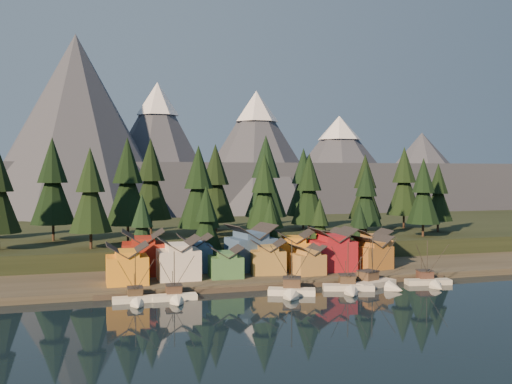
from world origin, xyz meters
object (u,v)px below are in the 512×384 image
object	(u,v)px
house_front_1	(178,257)
boat_1	(175,291)
house_back_0	(143,251)
boat_5	(379,277)
house_back_1	(194,252)
boat_3	(292,284)
boat_0	(136,293)
boat_6	(430,276)
boat_4	(349,282)
house_front_0	(127,262)

from	to	relation	value
house_front_1	boat_1	bearing A→B (deg)	-100.68
house_back_0	boat_5	bearing A→B (deg)	-20.93
house_back_0	house_back_1	distance (m)	12.25
house_back_0	house_back_1	size ratio (longest dim) A/B	1.18
boat_1	house_back_0	xyz separation A→B (m)	(-4.05, 22.84, 4.92)
boat_3	house_back_1	distance (m)	30.09
boat_0	boat_5	world-z (taller)	boat_5
boat_3	boat_0	bearing A→B (deg)	-162.58
boat_5	house_back_1	size ratio (longest dim) A/B	1.44
boat_0	boat_1	xyz separation A→B (m)	(7.55, -0.29, 0.16)
boat_6	house_back_1	bearing A→B (deg)	164.15
boat_1	boat_3	bearing A→B (deg)	-3.67
boat_1	boat_4	xyz separation A→B (m)	(36.82, -1.52, 0.02)
house_back_0	boat_4	bearing A→B (deg)	-26.76
boat_5	boat_6	distance (m)	12.32
boat_6	house_back_0	distance (m)	65.75
boat_0	boat_4	bearing A→B (deg)	-1.84
boat_5	house_front_0	xyz separation A→B (m)	(-53.15, 12.75, 3.64)
boat_3	house_front_1	world-z (taller)	boat_3
boat_6	house_front_1	xyz separation A→B (m)	(-54.11, 15.95, 4.47)
house_front_0	house_back_1	size ratio (longest dim) A/B	0.99
boat_3	boat_6	size ratio (longest dim) A/B	1.10
boat_4	house_front_0	bearing A→B (deg)	-179.83
house_back_1	boat_3	bearing A→B (deg)	-55.79
house_front_1	house_back_0	xyz separation A→B (m)	(-6.99, 7.82, 0.50)
house_front_1	boat_0	bearing A→B (deg)	-125.07
boat_4	boat_5	xyz separation A→B (m)	(7.96, 1.63, 0.33)
house_front_0	house_back_0	xyz separation A→B (m)	(4.32, 9.97, 0.92)
boat_1	boat_6	xyz separation A→B (m)	(57.05, -0.93, -0.05)
boat_4	house_back_0	distance (m)	47.83
boat_1	boat_5	xyz separation A→B (m)	(44.78, 0.11, 0.36)
house_back_1	boat_1	bearing A→B (deg)	-105.96
boat_3	boat_4	distance (m)	13.32
house_front_0	house_front_1	distance (m)	11.52
boat_5	boat_1	bearing A→B (deg)	159.58
boat_6	house_front_1	bearing A→B (deg)	174.21
boat_3	house_front_1	bearing A→B (deg)	162.09
boat_1	boat_4	size ratio (longest dim) A/B	0.89
boat_6	house_front_0	distance (m)	66.98
boat_6	house_back_0	xyz separation A→B (m)	(-61.10, 23.77, 4.97)
house_front_0	house_front_1	world-z (taller)	house_front_1
boat_0	boat_3	world-z (taller)	boat_3
boat_5	house_front_0	distance (m)	54.78
boat_6	boat_0	bearing A→B (deg)	-170.45
boat_6	house_front_1	world-z (taller)	house_front_1
boat_3	house_front_0	world-z (taller)	boat_3
boat_5	house_back_0	xyz separation A→B (m)	(-48.83, 22.73, 4.56)
boat_4	boat_5	world-z (taller)	boat_5
boat_1	house_back_1	world-z (taller)	house_back_1
boat_5	house_front_1	xyz separation A→B (m)	(-41.85, 14.91, 4.06)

